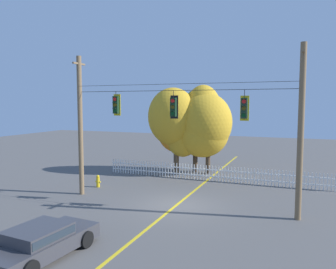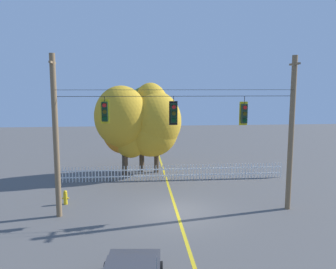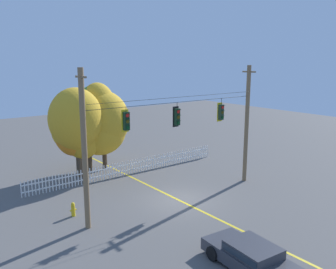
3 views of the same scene
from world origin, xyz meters
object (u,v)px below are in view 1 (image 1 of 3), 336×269
object	(u,v)px
parked_car	(40,241)
fire_hydrant	(98,181)
traffic_signal_eastbound_side	(173,107)
autumn_maple_mid	(177,120)
autumn_maple_near_fence	(177,124)
traffic_signal_northbound_secondary	(244,108)
autumn_oak_far_east	(196,122)
traffic_signal_westbound_side	(116,105)
autumn_maple_far_west	(204,124)

from	to	relation	value
parked_car	fire_hydrant	xyz separation A→B (m)	(-3.80, 9.41, -0.21)
traffic_signal_eastbound_side	autumn_maple_mid	world-z (taller)	autumn_maple_mid
autumn_maple_near_fence	fire_hydrant	bearing A→B (deg)	-117.06
traffic_signal_northbound_secondary	traffic_signal_eastbound_side	bearing A→B (deg)	-180.00
fire_hydrant	autumn_oak_far_east	bearing A→B (deg)	57.00
traffic_signal_westbound_side	traffic_signal_eastbound_side	distance (m)	3.46
autumn_maple_far_west	traffic_signal_eastbound_side	bearing A→B (deg)	-85.23
autumn_maple_far_west	fire_hydrant	bearing A→B (deg)	-128.12
autumn_oak_far_east	traffic_signal_northbound_secondary	bearing A→B (deg)	-59.77
traffic_signal_eastbound_side	autumn_maple_far_west	world-z (taller)	autumn_maple_far_west
traffic_signal_westbound_side	autumn_maple_near_fence	bearing A→B (deg)	85.01
autumn_maple_near_fence	fire_hydrant	xyz separation A→B (m)	(-3.20, -6.26, -3.47)
autumn_oak_far_east	autumn_maple_far_west	distance (m)	0.79
traffic_signal_westbound_side	autumn_maple_mid	bearing A→B (deg)	85.80
traffic_signal_northbound_secondary	autumn_maple_near_fence	bearing A→B (deg)	128.65
parked_car	fire_hydrant	world-z (taller)	parked_car
traffic_signal_westbound_side	autumn_maple_near_fence	xyz separation A→B (m)	(0.70, 8.06, -1.52)
traffic_signal_westbound_side	fire_hydrant	world-z (taller)	traffic_signal_westbound_side
traffic_signal_eastbound_side	parked_car	size ratio (longest dim) A/B	0.34
autumn_maple_near_fence	traffic_signal_westbound_side	bearing A→B (deg)	-94.99
autumn_maple_mid	autumn_oak_far_east	xyz separation A→B (m)	(1.42, 0.45, -0.10)
traffic_signal_westbound_side	traffic_signal_northbound_secondary	size ratio (longest dim) A/B	0.89
traffic_signal_eastbound_side	autumn_oak_far_east	size ratio (longest dim) A/B	0.22
traffic_signal_westbound_side	autumn_oak_far_east	size ratio (longest dim) A/B	0.21
traffic_signal_westbound_side	autumn_oak_far_east	bearing A→B (deg)	76.94
traffic_signal_westbound_side	traffic_signal_eastbound_side	size ratio (longest dim) A/B	0.92
autumn_oak_far_east	parked_car	size ratio (longest dim) A/B	1.51
autumn_maple_far_west	traffic_signal_westbound_side	bearing A→B (deg)	-107.98
traffic_signal_westbound_side	traffic_signal_eastbound_side	xyz separation A→B (m)	(3.46, 0.00, -0.11)
traffic_signal_westbound_side	autumn_maple_far_west	distance (m)	9.05
autumn_maple_near_fence	fire_hydrant	size ratio (longest dim) A/B	8.25
traffic_signal_northbound_secondary	autumn_oak_far_east	xyz separation A→B (m)	(-5.11, 8.77, -1.21)
autumn_maple_far_west	parked_car	world-z (taller)	autumn_maple_far_west
traffic_signal_northbound_secondary	autumn_maple_far_west	world-z (taller)	autumn_maple_far_west
autumn_maple_near_fence	autumn_maple_far_west	size ratio (longest dim) A/B	0.97
traffic_signal_northbound_secondary	autumn_maple_mid	xyz separation A→B (m)	(-6.54, 8.32, -1.11)
traffic_signal_northbound_secondary	autumn_oak_far_east	distance (m)	10.23
traffic_signal_northbound_secondary	fire_hydrant	distance (m)	10.93
traffic_signal_northbound_secondary	autumn_maple_far_west	xyz separation A→B (m)	(-4.39, 8.49, -1.35)
autumn_maple_mid	autumn_maple_far_west	world-z (taller)	autumn_maple_far_west
traffic_signal_westbound_side	parked_car	distance (m)	9.07
autumn_oak_far_east	autumn_maple_far_west	size ratio (longest dim) A/B	0.96
traffic_signal_westbound_side	traffic_signal_northbound_secondary	bearing A→B (deg)	0.00
traffic_signal_eastbound_side	autumn_maple_far_west	xyz separation A→B (m)	(-0.71, 8.49, -1.39)
autumn_maple_far_west	traffic_signal_northbound_secondary	bearing A→B (deg)	-62.63
traffic_signal_eastbound_side	autumn_maple_near_fence	size ratio (longest dim) A/B	0.22
autumn_maple_near_fence	traffic_signal_eastbound_side	bearing A→B (deg)	-71.10
traffic_signal_northbound_secondary	fire_hydrant	xyz separation A→B (m)	(-9.64, 1.80, -4.83)
autumn_maple_far_west	autumn_maple_mid	bearing A→B (deg)	-175.52
autumn_maple_near_fence	autumn_oak_far_east	world-z (taller)	autumn_maple_near_fence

